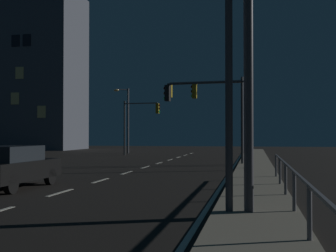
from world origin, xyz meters
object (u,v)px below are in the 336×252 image
object	(u,v)px
street_lamp_median	(259,8)
traffic_light_far_right	(220,104)
street_lamp_corner	(261,27)
street_lamp_across_street	(233,7)
traffic_light_far_center	(208,103)
traffic_light_far_left	(209,102)
street_lamp_mid_block	(126,114)
building_distant	(25,72)
traffic_light_mid_left	(140,117)
car	(11,166)

from	to	relation	value
street_lamp_median	traffic_light_far_right	bearing A→B (deg)	97.35
street_lamp_median	street_lamp_corner	world-z (taller)	street_lamp_median
street_lamp_corner	street_lamp_across_street	size ratio (longest dim) A/B	0.87
traffic_light_far_center	traffic_light_far_left	distance (m)	4.78
traffic_light_far_center	street_lamp_corner	bearing A→B (deg)	-78.91
street_lamp_across_street	street_lamp_mid_block	world-z (taller)	street_lamp_across_street
traffic_light_far_center	building_distant	bearing A→B (deg)	133.08
traffic_light_far_left	building_distant	xyz separation A→B (m)	(-27.39, 25.01, 6.23)
traffic_light_far_center	street_lamp_median	size ratio (longest dim) A/B	0.61
traffic_light_far_center	street_lamp_corner	xyz separation A→B (m)	(2.76, -14.08, 0.87)
traffic_light_mid_left	car	bearing A→B (deg)	-85.73
street_lamp_mid_block	street_lamp_across_street	bearing A→B (deg)	-69.37
car	street_lamp_corner	distance (m)	10.42
street_lamp_median	building_distant	size ratio (longest dim) A/B	0.40
traffic_light_far_left	street_lamp_median	distance (m)	19.33
traffic_light_far_right	street_lamp_corner	distance (m)	17.81
traffic_light_mid_left	traffic_light_far_right	size ratio (longest dim) A/B	0.96
car	street_lamp_across_street	xyz separation A→B (m)	(8.25, -3.84, 4.32)
traffic_light_far_center	street_lamp_mid_block	xyz separation A→B (m)	(-10.76, 20.00, 0.39)
building_distant	traffic_light_far_right	bearing A→B (deg)	-42.84
traffic_light_far_left	traffic_light_far_right	world-z (taller)	traffic_light_far_left
traffic_light_far_center	street_lamp_across_street	distance (m)	14.34
traffic_light_far_right	street_lamp_across_street	world-z (taller)	street_lamp_across_street
street_lamp_median	street_lamp_mid_block	xyz separation A→B (m)	(-13.49, 34.31, -0.88)
street_lamp_across_street	street_lamp_median	bearing A→B (deg)	-16.57
traffic_light_far_right	street_lamp_mid_block	bearing A→B (deg)	124.23
street_lamp_corner	street_lamp_mid_block	size ratio (longest dim) A/B	1.08
traffic_light_mid_left	traffic_light_far_left	world-z (taller)	traffic_light_far_left
street_lamp_across_street	street_lamp_mid_block	distance (m)	36.48
street_lamp_median	street_lamp_mid_block	world-z (taller)	street_lamp_median
street_lamp_mid_block	building_distant	size ratio (longest dim) A/B	0.33
street_lamp_corner	street_lamp_across_street	xyz separation A→B (m)	(-0.67, -0.04, 0.52)
traffic_light_far_center	street_lamp_mid_block	bearing A→B (deg)	118.29
traffic_light_mid_left	traffic_light_far_left	size ratio (longest dim) A/B	0.92
traffic_light_far_left	street_lamp_corner	distance (m)	19.10
street_lamp_median	building_distant	distance (m)	53.89
car	traffic_light_mid_left	size ratio (longest dim) A/B	0.85
street_lamp_mid_block	street_lamp_median	bearing A→B (deg)	-68.54
car	street_lamp_across_street	bearing A→B (deg)	-24.98
traffic_light_mid_left	street_lamp_corner	bearing A→B (deg)	-69.96
street_lamp_corner	street_lamp_across_street	world-z (taller)	street_lamp_across_street
traffic_light_mid_left	street_lamp_median	size ratio (longest dim) A/B	0.63
street_lamp_across_street	traffic_light_far_center	bearing A→B (deg)	98.40
street_lamp_corner	street_lamp_median	bearing A→B (deg)	-99.05
street_lamp_corner	traffic_light_mid_left	bearing A→B (deg)	110.04
traffic_light_mid_left	traffic_light_far_right	distance (m)	14.85
street_lamp_median	traffic_light_far_left	bearing A→B (deg)	99.42
car	traffic_light_far_right	xyz separation A→B (m)	(6.59, 13.84, 3.14)
traffic_light_far_right	street_lamp_median	world-z (taller)	street_lamp_median
traffic_light_mid_left	building_distant	bearing A→B (deg)	144.55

